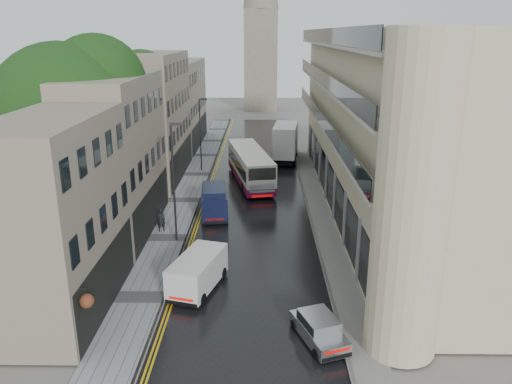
# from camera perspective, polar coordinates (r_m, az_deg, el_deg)

# --- Properties ---
(road) EXTENTS (9.00, 85.00, 0.02)m
(road) POSITION_cam_1_polar(r_m,az_deg,el_deg) (42.97, -0.32, -1.07)
(road) COLOR black
(road) RESTS_ON ground
(left_sidewalk) EXTENTS (2.70, 85.00, 0.12)m
(left_sidewalk) POSITION_cam_1_polar(r_m,az_deg,el_deg) (43.44, -8.06, -0.97)
(left_sidewalk) COLOR gray
(left_sidewalk) RESTS_ON ground
(right_sidewalk) EXTENTS (1.80, 85.00, 0.12)m
(right_sidewalk) POSITION_cam_1_polar(r_m,az_deg,el_deg) (43.20, 6.86, -1.03)
(right_sidewalk) COLOR slate
(right_sidewalk) RESTS_ON ground
(old_shop_row) EXTENTS (4.50, 56.00, 12.00)m
(old_shop_row) POSITION_cam_1_polar(r_m,az_deg,el_deg) (45.04, -12.49, 7.26)
(old_shop_row) COLOR gray
(old_shop_row) RESTS_ON ground
(modern_block) EXTENTS (8.00, 40.00, 14.00)m
(modern_block) POSITION_cam_1_polar(r_m,az_deg,el_deg) (40.91, 14.33, 7.53)
(modern_block) COLOR #C2AF90
(modern_block) RESTS_ON ground
(tree_near) EXTENTS (10.56, 10.56, 13.89)m
(tree_near) POSITION_cam_1_polar(r_m,az_deg,el_deg) (36.37, -20.76, 5.63)
(tree_near) COLOR black
(tree_near) RESTS_ON ground
(tree_far) EXTENTS (9.24, 9.24, 12.46)m
(tree_far) POSITION_cam_1_polar(r_m,az_deg,el_deg) (48.55, -14.93, 8.10)
(tree_far) COLOR black
(tree_far) RESTS_ON ground
(cream_bus) EXTENTS (4.88, 11.85, 3.15)m
(cream_bus) POSITION_cam_1_polar(r_m,az_deg,el_deg) (44.75, -1.46, 1.82)
(cream_bus) COLOR white
(cream_bus) RESTS_ON road
(white_lorry) EXTENTS (3.37, 8.31, 4.24)m
(white_lorry) POSITION_cam_1_polar(r_m,az_deg,el_deg) (54.71, 2.12, 5.35)
(white_lorry) COLOR white
(white_lorry) RESTS_ON road
(silver_hatchback) EXTENTS (2.66, 3.86, 1.33)m
(silver_hatchback) POSITION_cam_1_polar(r_m,az_deg,el_deg) (23.13, 7.01, -17.12)
(silver_hatchback) COLOR #A9A8AD
(silver_hatchback) RESTS_ON road
(white_van) EXTENTS (3.13, 4.90, 2.06)m
(white_van) POSITION_cam_1_polar(r_m,az_deg,el_deg) (27.57, -9.73, -10.22)
(white_van) COLOR silver
(white_van) RESTS_ON road
(navy_van) EXTENTS (2.45, 5.10, 2.51)m
(navy_van) POSITION_cam_1_polar(r_m,az_deg,el_deg) (37.86, -6.13, -1.78)
(navy_van) COLOR black
(navy_van) RESTS_ON road
(pedestrian) EXTENTS (0.74, 0.63, 1.73)m
(pedestrian) POSITION_cam_1_polar(r_m,az_deg,el_deg) (36.67, -10.82, -3.15)
(pedestrian) COLOR black
(pedestrian) RESTS_ON left_sidewalk
(lamp_post_near) EXTENTS (0.94, 0.43, 8.14)m
(lamp_post_near) POSITION_cam_1_polar(r_m,az_deg,el_deg) (33.93, -9.39, 0.94)
(lamp_post_near) COLOR black
(lamp_post_near) RESTS_ON left_sidewalk
(lamp_post_far) EXTENTS (0.84, 0.19, 7.43)m
(lamp_post_far) POSITION_cam_1_polar(r_m,az_deg,el_deg) (51.75, -6.37, 6.45)
(lamp_post_far) COLOR black
(lamp_post_far) RESTS_ON left_sidewalk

